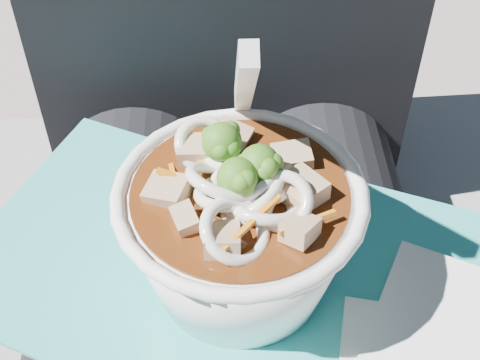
{
  "coord_description": "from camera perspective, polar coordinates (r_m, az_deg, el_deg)",
  "views": [
    {
      "loc": [
        -0.01,
        -0.24,
        1.02
      ],
      "look_at": [
        0.0,
        0.03,
        0.74
      ],
      "focal_mm": 50.0,
      "sensor_mm": 36.0,
      "label": 1
    }
  ],
  "objects": [
    {
      "name": "person_body",
      "position": [
        0.56,
        -0.71,
        -6.98
      ],
      "size": [
        0.34,
        0.94,
        1.03
      ],
      "color": "black",
      "rests_on": "ground"
    },
    {
      "name": "plastic_bag",
      "position": [
        0.45,
        -0.02,
        -12.57
      ],
      "size": [
        0.44,
        0.39,
        0.02
      ],
      "color": "teal",
      "rests_on": "lap"
    },
    {
      "name": "udon_bowl",
      "position": [
        0.42,
        0.02,
        -3.85
      ],
      "size": [
        0.17,
        0.17,
        0.19
      ],
      "color": "white",
      "rests_on": "plastic_bag"
    }
  ]
}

